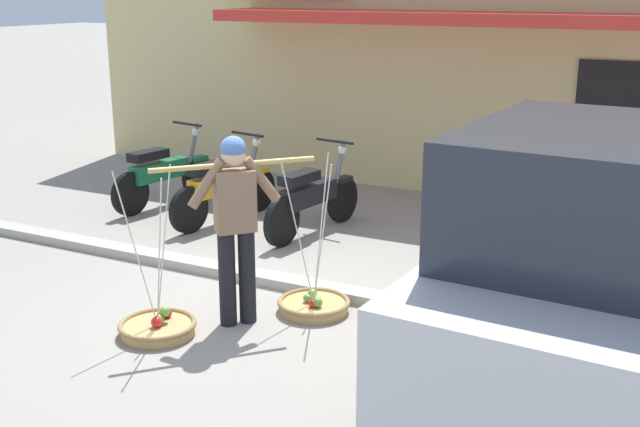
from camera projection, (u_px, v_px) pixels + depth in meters
The scene contains 10 objects.
ground_plane at pixel (250, 312), 7.28m from camera, with size 90.00×90.00×0.00m, color gray.
sidewalk_curb at pixel (287, 282), 7.86m from camera, with size 20.00×0.24×0.10m, color #AEA89C.
fruit_vendor at pixel (235, 218), 6.78m from camera, with size 1.00×1.09×1.70m.
fruit_basket_left_side at pixel (158, 326), 6.79m from camera, with size 0.68×0.68×1.45m.
fruit_basket_right_side at pixel (314, 304), 7.27m from camera, with size 0.68×0.68×1.45m.
motorcycle_nearest_shop at pixel (163, 174), 10.67m from camera, with size 0.54×1.81×1.09m.
motorcycle_second_in_row at pixel (223, 188), 9.93m from camera, with size 0.57×1.80×1.09m.
motorcycle_third_in_row at pixel (312, 198), 9.45m from camera, with size 0.54×1.81×1.09m.
parked_truck at pixel (630, 269), 5.40m from camera, with size 2.36×4.80×2.10m.
storefront_building at pixel (519, 37), 12.80m from camera, with size 13.00×6.00×4.20m.
Camera 1 is at (3.68, -5.69, 2.90)m, focal length 44.20 mm.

